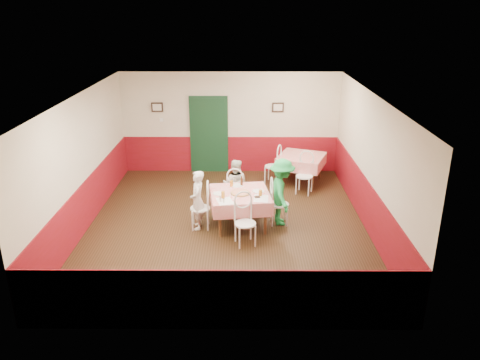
{
  "coord_description": "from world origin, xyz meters",
  "views": [
    {
      "loc": [
        0.34,
        -9.17,
        4.52
      ],
      "look_at": [
        0.29,
        -0.04,
        1.05
      ],
      "focal_mm": 35.0,
      "sensor_mm": 36.0,
      "label": 1
    }
  ],
  "objects_px": {
    "diner_right": "(282,192)",
    "main_table": "(240,209)",
    "chair_right": "(279,204)",
    "glass_c": "(231,184)",
    "chair_left": "(200,208)",
    "glass_a": "(223,195)",
    "diner_far": "(235,184)",
    "diner_left": "(198,200)",
    "glass_b": "(260,193)",
    "pizza": "(240,193)",
    "chair_near": "(245,224)",
    "chair_second_b": "(304,176)",
    "second_table": "(301,169)",
    "wallet": "(257,197)",
    "chair_far": "(235,191)",
    "chair_second_a": "(273,166)",
    "beer_bottle": "(242,181)"
  },
  "relations": [
    {
      "from": "chair_far",
      "to": "pizza",
      "type": "distance_m",
      "value": 0.94
    },
    {
      "from": "main_table",
      "to": "chair_near",
      "type": "distance_m",
      "value": 0.85
    },
    {
      "from": "chair_right",
      "to": "chair_second_a",
      "type": "height_order",
      "value": "same"
    },
    {
      "from": "beer_bottle",
      "to": "diner_right",
      "type": "xyz_separation_m",
      "value": [
        0.86,
        -0.3,
        -0.13
      ]
    },
    {
      "from": "chair_second_b",
      "to": "chair_second_a",
      "type": "bearing_deg",
      "value": 156.21
    },
    {
      "from": "chair_left",
      "to": "beer_bottle",
      "type": "bearing_deg",
      "value": 119.25
    },
    {
      "from": "main_table",
      "to": "chair_far",
      "type": "distance_m",
      "value": 0.85
    },
    {
      "from": "diner_right",
      "to": "glass_b",
      "type": "bearing_deg",
      "value": 115.78
    },
    {
      "from": "chair_left",
      "to": "glass_a",
      "type": "xyz_separation_m",
      "value": [
        0.49,
        -0.17,
        0.38
      ]
    },
    {
      "from": "beer_bottle",
      "to": "diner_left",
      "type": "xyz_separation_m",
      "value": [
        -0.92,
        -0.54,
        -0.22
      ]
    },
    {
      "from": "chair_right",
      "to": "glass_a",
      "type": "relative_size",
      "value": 6.43
    },
    {
      "from": "chair_left",
      "to": "diner_left",
      "type": "xyz_separation_m",
      "value": [
        -0.05,
        -0.01,
        0.19
      ]
    },
    {
      "from": "chair_right",
      "to": "wallet",
      "type": "relative_size",
      "value": 8.18
    },
    {
      "from": "main_table",
      "to": "glass_b",
      "type": "distance_m",
      "value": 0.64
    },
    {
      "from": "chair_left",
      "to": "glass_a",
      "type": "bearing_deg",
      "value": 69.01
    },
    {
      "from": "second_table",
      "to": "diner_far",
      "type": "distance_m",
      "value": 2.43
    },
    {
      "from": "diner_right",
      "to": "main_table",
      "type": "bearing_deg",
      "value": 92.84
    },
    {
      "from": "chair_near",
      "to": "diner_far",
      "type": "distance_m",
      "value": 1.76
    },
    {
      "from": "chair_second_b",
      "to": "pizza",
      "type": "bearing_deg",
      "value": -109.05
    },
    {
      "from": "glass_c",
      "to": "diner_right",
      "type": "bearing_deg",
      "value": -13.38
    },
    {
      "from": "glass_c",
      "to": "chair_near",
      "type": "bearing_deg",
      "value": -76.19
    },
    {
      "from": "glass_a",
      "to": "diner_right",
      "type": "xyz_separation_m",
      "value": [
        1.24,
        0.4,
        -0.1
      ]
    },
    {
      "from": "chair_right",
      "to": "chair_far",
      "type": "height_order",
      "value": "same"
    },
    {
      "from": "chair_left",
      "to": "chair_second_b",
      "type": "bearing_deg",
      "value": 126.68
    },
    {
      "from": "chair_near",
      "to": "diner_left",
      "type": "distance_m",
      "value": 1.25
    },
    {
      "from": "main_table",
      "to": "chair_right",
      "type": "height_order",
      "value": "chair_right"
    },
    {
      "from": "chair_near",
      "to": "beer_bottle",
      "type": "height_order",
      "value": "beer_bottle"
    },
    {
      "from": "main_table",
      "to": "chair_second_b",
      "type": "distance_m",
      "value": 2.45
    },
    {
      "from": "diner_right",
      "to": "second_table",
      "type": "bearing_deg",
      "value": -20.52
    },
    {
      "from": "chair_second_a",
      "to": "main_table",
      "type": "bearing_deg",
      "value": 3.04
    },
    {
      "from": "diner_far",
      "to": "glass_b",
      "type": "bearing_deg",
      "value": 124.69
    },
    {
      "from": "main_table",
      "to": "pizza",
      "type": "bearing_deg",
      "value": -76.48
    },
    {
      "from": "glass_b",
      "to": "pizza",
      "type": "bearing_deg",
      "value": 163.59
    },
    {
      "from": "glass_b",
      "to": "main_table",
      "type": "bearing_deg",
      "value": 159.65
    },
    {
      "from": "diner_right",
      "to": "beer_bottle",
      "type": "bearing_deg",
      "value": 65.96
    },
    {
      "from": "glass_a",
      "to": "glass_b",
      "type": "xyz_separation_m",
      "value": [
        0.77,
        0.12,
        -0.01
      ]
    },
    {
      "from": "chair_left",
      "to": "diner_far",
      "type": "distance_m",
      "value": 1.25
    },
    {
      "from": "pizza",
      "to": "chair_left",
      "type": "bearing_deg",
      "value": -175.0
    },
    {
      "from": "chair_left",
      "to": "chair_far",
      "type": "height_order",
      "value": "same"
    },
    {
      "from": "chair_left",
      "to": "pizza",
      "type": "bearing_deg",
      "value": 93.02
    },
    {
      "from": "beer_bottle",
      "to": "diner_far",
      "type": "relative_size",
      "value": 0.17
    },
    {
      "from": "glass_a",
      "to": "diner_far",
      "type": "height_order",
      "value": "diner_far"
    },
    {
      "from": "glass_b",
      "to": "beer_bottle",
      "type": "xyz_separation_m",
      "value": [
        -0.39,
        0.58,
        0.04
      ]
    },
    {
      "from": "chair_near",
      "to": "glass_c",
      "type": "relative_size",
      "value": 6.96
    },
    {
      "from": "diner_left",
      "to": "chair_second_a",
      "type": "bearing_deg",
      "value": 144.59
    },
    {
      "from": "chair_second_a",
      "to": "diner_left",
      "type": "height_order",
      "value": "diner_left"
    },
    {
      "from": "main_table",
      "to": "glass_b",
      "type": "height_order",
      "value": "glass_b"
    },
    {
      "from": "diner_far",
      "to": "diner_left",
      "type": "bearing_deg",
      "value": 59.84
    },
    {
      "from": "chair_right",
      "to": "glass_c",
      "type": "relative_size",
      "value": 6.96
    },
    {
      "from": "chair_near",
      "to": "chair_second_b",
      "type": "relative_size",
      "value": 1.0
    }
  ]
}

